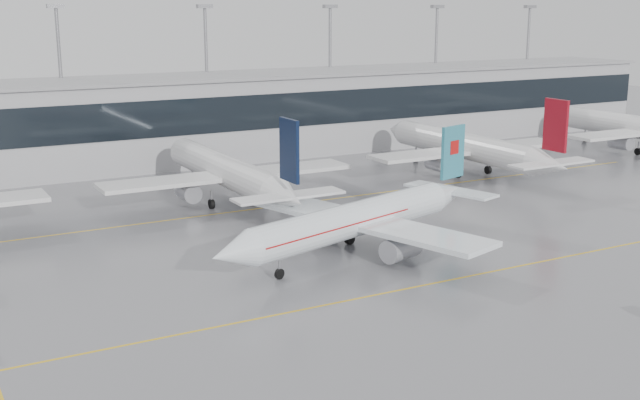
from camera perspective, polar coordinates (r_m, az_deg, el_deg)
ground at (r=64.59m, az=5.21°, el=-6.50°), size 320.00×320.00×0.00m
taxi_line_main at (r=64.59m, az=5.21°, el=-6.49°), size 120.00×0.25×0.01m
taxi_line_north at (r=89.85m, az=-5.58°, el=-0.76°), size 120.00×0.25×0.01m
terminal at (r=118.29m, az=-11.89°, el=5.42°), size 180.00×15.00×12.00m
terminal_glass at (r=110.96m, az=-10.76°, el=5.73°), size 180.00×0.20×5.00m
terminal_roof at (r=117.61m, az=-12.04°, el=8.41°), size 182.00×16.00×0.40m
light_masts at (r=123.25m, az=-12.90°, el=9.12°), size 156.40×1.00×22.60m
air_canada_jet at (r=73.51m, az=3.03°, el=-1.32°), size 33.30×26.57×10.37m
parked_jet_c at (r=92.35m, az=-6.55°, el=1.97°), size 29.64×36.96×11.72m
parked_jet_d at (r=110.29m, az=10.51°, el=3.71°), size 29.64×36.96×11.72m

